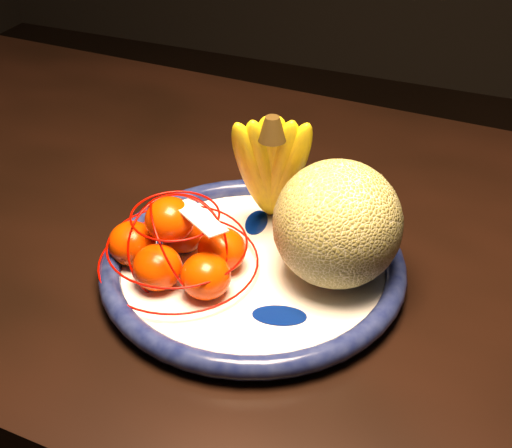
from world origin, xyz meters
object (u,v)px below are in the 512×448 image
at_px(fruit_bowl, 253,266).
at_px(mandarin_bag, 178,248).
at_px(dining_table, 177,242).
at_px(banana_bunch, 271,164).
at_px(cantaloupe, 337,224).

distance_m(fruit_bowl, mandarin_bag, 0.09).
height_order(dining_table, banana_bunch, banana_bunch).
height_order(fruit_bowl, cantaloupe, cantaloupe).
distance_m(dining_table, banana_bunch, 0.25).
bearing_deg(banana_bunch, cantaloupe, -51.93).
xyz_separation_m(cantaloupe, mandarin_bag, (-0.17, -0.06, -0.04)).
bearing_deg(cantaloupe, dining_table, 160.53).
bearing_deg(mandarin_bag, cantaloupe, 18.90).
bearing_deg(fruit_bowl, dining_table, 146.06).
relative_size(cantaloupe, banana_bunch, 0.77).
bearing_deg(mandarin_bag, fruit_bowl, 26.49).
relative_size(dining_table, mandarin_bag, 5.79).
xyz_separation_m(dining_table, banana_bunch, (0.16, -0.03, 0.18)).
height_order(cantaloupe, banana_bunch, banana_bunch).
bearing_deg(mandarin_bag, banana_bunch, 59.84).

